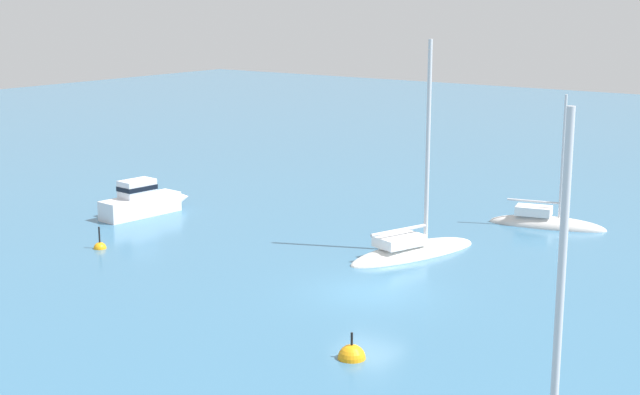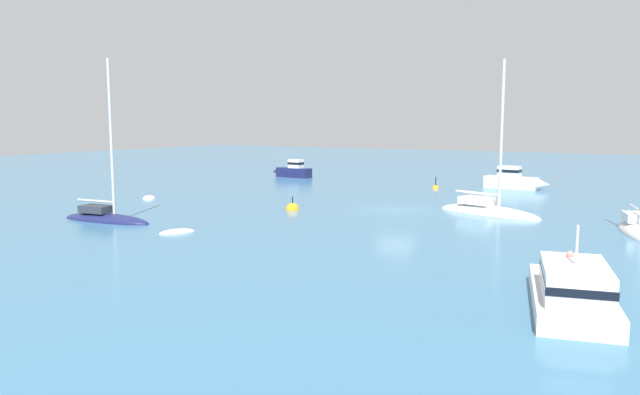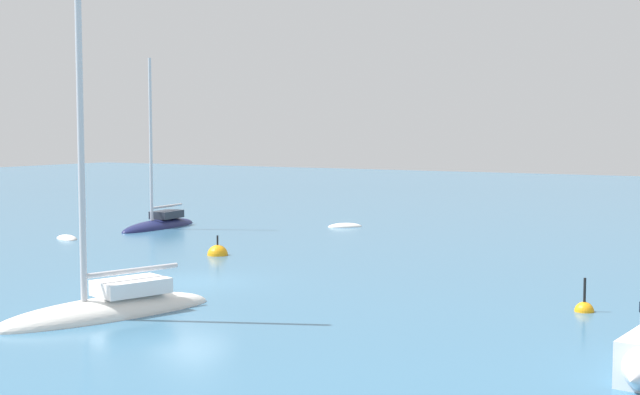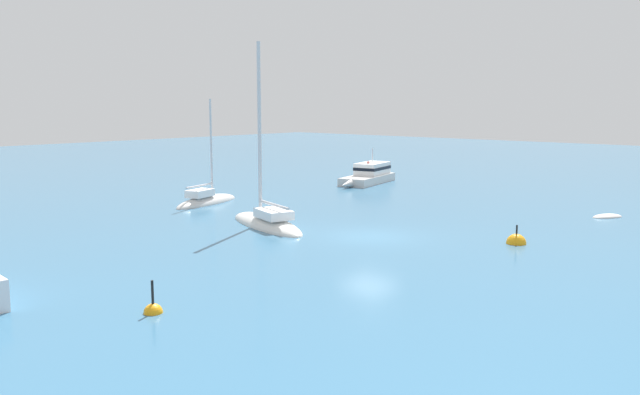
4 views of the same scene
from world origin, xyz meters
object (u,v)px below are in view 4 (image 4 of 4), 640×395
Objects in this scene: sailboat at (207,202)px; mooring_buoy at (516,244)px; skiff at (607,217)px; channel_buoy at (153,312)px; yacht_1 at (267,223)px; powerboat at (369,174)px.

mooring_buoy is at bearing -98.90° from sailboat.
channel_buoy is (26.28, -4.89, 0.01)m from skiff.
sailboat is 5.42× the size of mooring_buoy.
yacht_1 is 14.08m from channel_buoy.
yacht_1 reaches higher than sailboat.
skiff is 1.58× the size of mooring_buoy.
powerboat is 1.08× the size of sailboat.
channel_buoy is at bearing 139.94° from yacht_1.
yacht_1 is (18.12, 7.11, -0.50)m from powerboat.
powerboat is 5.85× the size of mooring_buoy.
powerboat is at bearing -71.29° from skiff.
powerboat is at bearing -154.15° from channel_buoy.
sailboat is 21.57m from channel_buoy.
channel_buoy reaches higher than skiff.
channel_buoy is at bearing 19.16° from skiff.
powerboat reaches higher than skiff.
channel_buoy reaches higher than mooring_buoy.
skiff is (-14.34, 12.34, -0.16)m from yacht_1.
mooring_buoy is at bearing 166.26° from channel_buoy.
powerboat reaches higher than channel_buoy.
sailboat is (15.38, -1.24, -0.56)m from powerboat.
yacht_1 is 7.60× the size of mooring_buoy.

